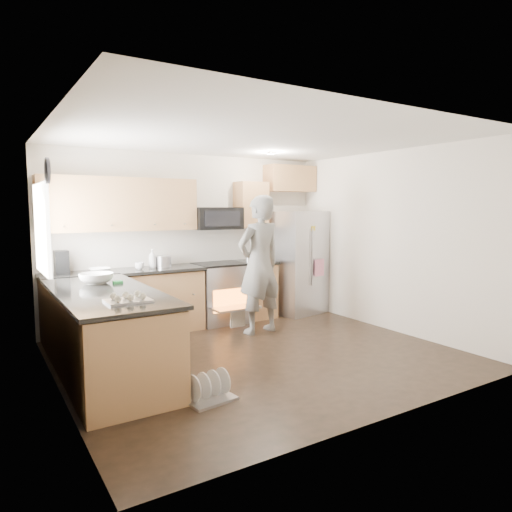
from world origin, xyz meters
TOP-DOWN VIEW (x-y plane):
  - ground at (0.00, 0.00)m, footprint 4.50×4.50m
  - room_shell at (-0.04, 0.02)m, footprint 4.54×4.04m
  - back_cabinet_run at (-0.58, 1.75)m, footprint 4.45×0.64m
  - peninsula at (-1.75, 0.25)m, footprint 0.96×2.36m
  - stove_range at (0.35, 1.69)m, footprint 0.76×0.97m
  - refrigerator at (1.77, 1.56)m, footprint 0.94×0.79m
  - person at (0.54, 0.85)m, footprint 0.76×0.55m
  - dish_rack at (-1.10, -0.86)m, footprint 0.48×0.41m

SIDE VIEW (x-z plane):
  - ground at x=0.00m, z-range 0.00..0.00m
  - dish_rack at x=-1.10m, z-range -0.06..0.21m
  - peninsula at x=-1.75m, z-range -0.06..0.99m
  - stove_range at x=0.35m, z-range -0.22..1.57m
  - refrigerator at x=1.77m, z-range 0.00..1.72m
  - back_cabinet_run at x=-0.58m, z-range -0.29..2.21m
  - person at x=0.54m, z-range 0.00..1.96m
  - room_shell at x=-0.04m, z-range 0.36..2.98m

